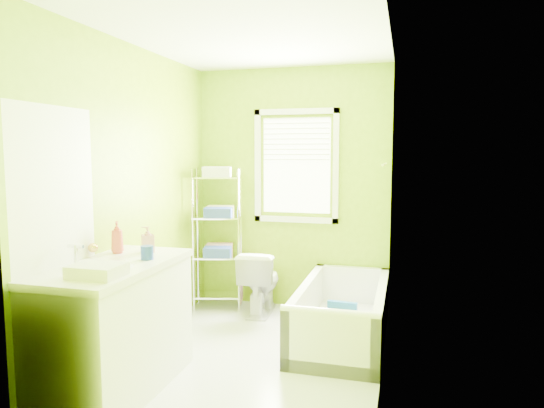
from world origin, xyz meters
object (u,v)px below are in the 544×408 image
(toilet, at_px, (260,281))
(vanity, at_px, (115,324))
(bathtub, at_px, (342,321))
(wire_shelf_unit, at_px, (219,223))

(toilet, bearing_deg, vanity, 72.12)
(bathtub, distance_m, toilet, 1.08)
(wire_shelf_unit, bearing_deg, toilet, -6.83)
(bathtub, relative_size, vanity, 1.32)
(bathtub, relative_size, toilet, 2.40)
(bathtub, bearing_deg, vanity, -135.36)
(wire_shelf_unit, bearing_deg, vanity, -90.11)
(vanity, relative_size, wire_shelf_unit, 0.80)
(bathtub, height_order, toilet, toilet)
(wire_shelf_unit, bearing_deg, bathtub, -22.22)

